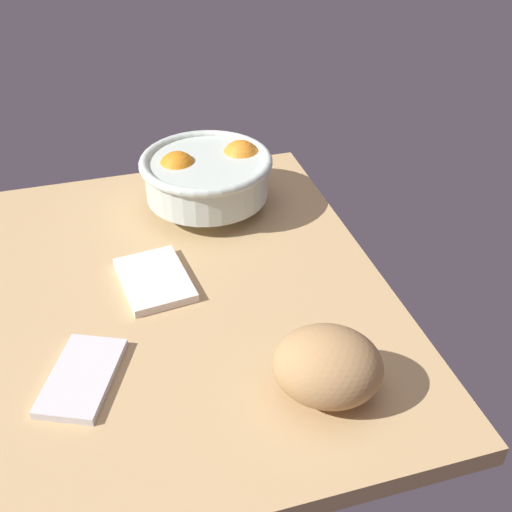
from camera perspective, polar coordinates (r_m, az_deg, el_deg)
ground_plane at (r=95.75cm, az=-7.60°, el=-3.99°), size 75.94×63.46×3.00cm
fruit_bowl at (r=110.79cm, az=-4.39°, el=7.32°), size 22.72×22.72×10.86cm
bread_loaf at (r=77.17cm, az=6.42°, el=-9.75°), size 15.96×16.86×9.15cm
napkin_folded at (r=96.59cm, az=-9.07°, el=-2.10°), size 14.60×11.00×1.28cm
napkin_spare at (r=83.88cm, az=-15.31°, el=-10.39°), size 15.57×12.59×1.11cm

